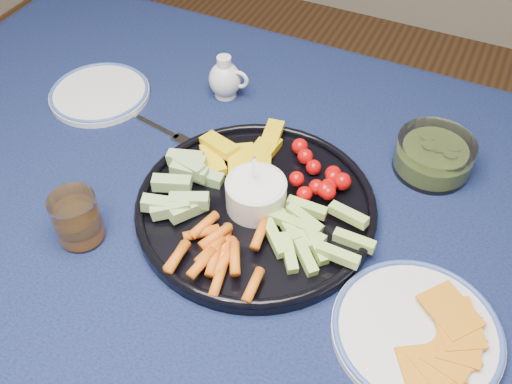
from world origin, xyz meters
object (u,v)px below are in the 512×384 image
at_px(dining_table, 271,261).
at_px(juice_tumbler, 78,221).
at_px(pickle_bowl, 433,157).
at_px(creamer_pitcher, 225,79).
at_px(cheese_plate, 417,330).
at_px(crudite_platter, 254,203).
at_px(side_plate_extra, 100,93).

distance_m(dining_table, juice_tumbler, 0.32).
distance_m(dining_table, pickle_bowl, 0.33).
height_order(creamer_pitcher, cheese_plate, creamer_pitcher).
bearing_deg(creamer_pitcher, juice_tumbler, -94.91).
xyz_separation_m(pickle_bowl, juice_tumbler, (-0.46, -0.39, 0.01)).
bearing_deg(dining_table, creamer_pitcher, 129.32).
bearing_deg(pickle_bowl, juice_tumbler, -139.77).
relative_size(dining_table, creamer_pitcher, 18.77).
bearing_deg(cheese_plate, creamer_pitcher, 143.06).
xyz_separation_m(crudite_platter, pickle_bowl, (0.23, 0.23, 0.01)).
bearing_deg(pickle_bowl, crudite_platter, -135.99).
bearing_deg(side_plate_extra, creamer_pitcher, 26.66).
bearing_deg(side_plate_extra, crudite_platter, -19.40).
distance_m(juice_tumbler, side_plate_extra, 0.36).
xyz_separation_m(creamer_pitcher, cheese_plate, (0.48, -0.36, -0.03)).
bearing_deg(pickle_bowl, cheese_plate, -79.53).
distance_m(crudite_platter, side_plate_extra, 0.44).
distance_m(creamer_pitcher, juice_tumbler, 0.42).
xyz_separation_m(crudite_platter, juice_tumbler, (-0.22, -0.16, 0.01)).
relative_size(juice_tumbler, side_plate_extra, 0.43).
bearing_deg(pickle_bowl, dining_table, -128.50).
xyz_separation_m(dining_table, side_plate_extra, (-0.45, 0.16, 0.10)).
distance_m(creamer_pitcher, side_plate_extra, 0.25).
relative_size(dining_table, juice_tumbler, 19.54).
distance_m(dining_table, cheese_plate, 0.29).
relative_size(creamer_pitcher, juice_tumbler, 1.04).
height_order(dining_table, cheese_plate, cheese_plate).
bearing_deg(cheese_plate, juice_tumbler, -173.82).
relative_size(crudite_platter, juice_tumbler, 4.57).
height_order(crudite_platter, creamer_pitcher, crudite_platter).
relative_size(pickle_bowl, cheese_plate, 0.57).
xyz_separation_m(dining_table, cheese_plate, (0.26, -0.09, 0.10)).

